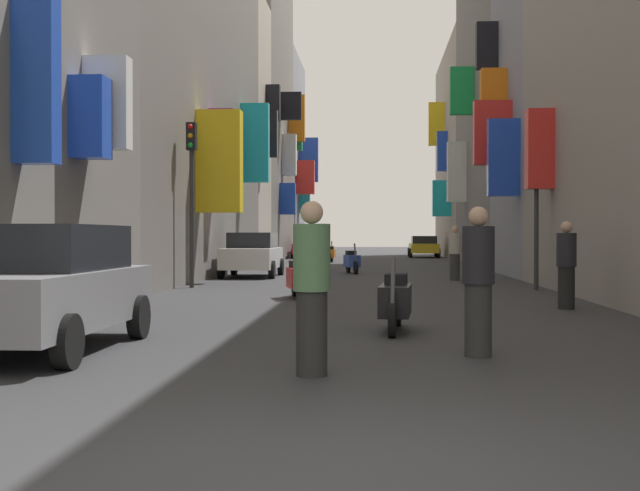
{
  "coord_description": "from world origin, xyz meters",
  "views": [
    {
      "loc": [
        0.38,
        -5.0,
        1.43
      ],
      "look_at": [
        -1.12,
        18.1,
        1.15
      ],
      "focal_mm": 47.48,
      "sensor_mm": 36.0,
      "label": 1
    }
  ],
  "objects_px": {
    "scooter_black": "(395,300)",
    "parked_car_red": "(309,246)",
    "scooter_orange": "(331,254)",
    "scooter_silver": "(301,253)",
    "parked_car_yellow": "(424,246)",
    "scooter_blue": "(352,261)",
    "pedestrian_crossing": "(566,265)",
    "traffic_light_far_corner": "(537,179)",
    "pedestrian_near_right": "(478,281)",
    "pedestrian_near_left": "(455,253)",
    "parked_car_white": "(252,254)",
    "traffic_light_near_corner": "(192,176)",
    "scooter_red": "(298,278)",
    "pedestrian_mid_street": "(312,288)",
    "parked_car_grey": "(41,286)",
    "scooter_white": "(321,259)"
  },
  "relations": [
    {
      "from": "parked_car_yellow",
      "to": "scooter_blue",
      "type": "height_order",
      "value": "parked_car_yellow"
    },
    {
      "from": "scooter_orange",
      "to": "pedestrian_crossing",
      "type": "bearing_deg",
      "value": -77.99
    },
    {
      "from": "pedestrian_crossing",
      "to": "pedestrian_mid_street",
      "type": "relative_size",
      "value": 0.96
    },
    {
      "from": "scooter_white",
      "to": "pedestrian_near_left",
      "type": "relative_size",
      "value": 1.0
    },
    {
      "from": "parked_car_yellow",
      "to": "traffic_light_near_corner",
      "type": "distance_m",
      "value": 33.65
    },
    {
      "from": "scooter_silver",
      "to": "traffic_light_near_corner",
      "type": "relative_size",
      "value": 0.44
    },
    {
      "from": "scooter_blue",
      "to": "pedestrian_near_left",
      "type": "height_order",
      "value": "pedestrian_near_left"
    },
    {
      "from": "scooter_white",
      "to": "pedestrian_near_right",
      "type": "xyz_separation_m",
      "value": [
        3.39,
        -24.26,
        0.42
      ]
    },
    {
      "from": "scooter_orange",
      "to": "traffic_light_far_corner",
      "type": "height_order",
      "value": "traffic_light_far_corner"
    },
    {
      "from": "parked_car_yellow",
      "to": "traffic_light_far_corner",
      "type": "bearing_deg",
      "value": -88.18
    },
    {
      "from": "pedestrian_crossing",
      "to": "scooter_blue",
      "type": "bearing_deg",
      "value": 106.68
    },
    {
      "from": "parked_car_white",
      "to": "pedestrian_mid_street",
      "type": "relative_size",
      "value": 2.22
    },
    {
      "from": "scooter_black",
      "to": "parked_car_red",
      "type": "bearing_deg",
      "value": 96.28
    },
    {
      "from": "scooter_blue",
      "to": "pedestrian_crossing",
      "type": "bearing_deg",
      "value": -73.32
    },
    {
      "from": "pedestrian_near_left",
      "to": "pedestrian_near_right",
      "type": "relative_size",
      "value": 0.98
    },
    {
      "from": "scooter_blue",
      "to": "scooter_red",
      "type": "relative_size",
      "value": 1.05
    },
    {
      "from": "scooter_black",
      "to": "scooter_white",
      "type": "relative_size",
      "value": 1.15
    },
    {
      "from": "parked_car_red",
      "to": "scooter_silver",
      "type": "xyz_separation_m",
      "value": [
        0.17,
        -7.61,
        -0.27
      ]
    },
    {
      "from": "scooter_red",
      "to": "pedestrian_crossing",
      "type": "xyz_separation_m",
      "value": [
        5.42,
        -2.44,
        0.38
      ]
    },
    {
      "from": "pedestrian_crossing",
      "to": "traffic_light_far_corner",
      "type": "xyz_separation_m",
      "value": [
        0.52,
        5.8,
        2.05
      ]
    },
    {
      "from": "scooter_blue",
      "to": "parked_car_white",
      "type": "bearing_deg",
      "value": -139.88
    },
    {
      "from": "pedestrian_near_right",
      "to": "scooter_black",
      "type": "bearing_deg",
      "value": 109.76
    },
    {
      "from": "parked_car_grey",
      "to": "scooter_black",
      "type": "relative_size",
      "value": 2.06
    },
    {
      "from": "pedestrian_crossing",
      "to": "pedestrian_near_right",
      "type": "relative_size",
      "value": 0.96
    },
    {
      "from": "parked_car_grey",
      "to": "scooter_silver",
      "type": "xyz_separation_m",
      "value": [
        0.11,
        35.44,
        -0.34
      ]
    },
    {
      "from": "parked_car_white",
      "to": "traffic_light_near_corner",
      "type": "relative_size",
      "value": 0.88
    },
    {
      "from": "parked_car_red",
      "to": "pedestrian_near_left",
      "type": "height_order",
      "value": "pedestrian_near_left"
    },
    {
      "from": "pedestrian_crossing",
      "to": "pedestrian_near_left",
      "type": "bearing_deg",
      "value": 96.43
    },
    {
      "from": "parked_car_yellow",
      "to": "scooter_orange",
      "type": "bearing_deg",
      "value": -118.12
    },
    {
      "from": "scooter_blue",
      "to": "parked_car_yellow",
      "type": "bearing_deg",
      "value": 80.27
    },
    {
      "from": "scooter_orange",
      "to": "scooter_silver",
      "type": "bearing_deg",
      "value": 159.11
    },
    {
      "from": "scooter_red",
      "to": "traffic_light_far_corner",
      "type": "relative_size",
      "value": 0.42
    },
    {
      "from": "scooter_red",
      "to": "parked_car_grey",
      "type": "bearing_deg",
      "value": -105.02
    },
    {
      "from": "scooter_red",
      "to": "pedestrian_near_left",
      "type": "distance_m",
      "value": 9.01
    },
    {
      "from": "scooter_white",
      "to": "pedestrian_near_right",
      "type": "bearing_deg",
      "value": -82.05
    },
    {
      "from": "pedestrian_near_left",
      "to": "traffic_light_near_corner",
      "type": "relative_size",
      "value": 0.39
    },
    {
      "from": "pedestrian_near_left",
      "to": "traffic_light_far_corner",
      "type": "distance_m",
      "value": 5.27
    },
    {
      "from": "scooter_orange",
      "to": "traffic_light_near_corner",
      "type": "bearing_deg",
      "value": -96.76
    },
    {
      "from": "parked_car_red",
      "to": "parked_car_yellow",
      "type": "height_order",
      "value": "parked_car_yellow"
    },
    {
      "from": "parked_car_grey",
      "to": "scooter_silver",
      "type": "bearing_deg",
      "value": 89.82
    },
    {
      "from": "scooter_silver",
      "to": "scooter_red",
      "type": "distance_m",
      "value": 26.68
    },
    {
      "from": "parked_car_white",
      "to": "parked_car_grey",
      "type": "height_order",
      "value": "parked_car_grey"
    },
    {
      "from": "pedestrian_crossing",
      "to": "pedestrian_near_right",
      "type": "distance_m",
      "value": 7.01
    },
    {
      "from": "parked_car_red",
      "to": "scooter_blue",
      "type": "bearing_deg",
      "value": -81.22
    },
    {
      "from": "parked_car_red",
      "to": "scooter_white",
      "type": "distance_m",
      "value": 19.03
    },
    {
      "from": "scooter_silver",
      "to": "traffic_light_near_corner",
      "type": "xyz_separation_m",
      "value": [
        -0.99,
        -22.88,
        2.58
      ]
    },
    {
      "from": "parked_car_white",
      "to": "scooter_blue",
      "type": "relative_size",
      "value": 2.11
    },
    {
      "from": "traffic_light_far_corner",
      "to": "scooter_blue",
      "type": "bearing_deg",
      "value": 118.34
    },
    {
      "from": "scooter_silver",
      "to": "pedestrian_near_left",
      "type": "xyz_separation_m",
      "value": [
        6.52,
        -18.65,
        0.4
      ]
    },
    {
      "from": "parked_car_red",
      "to": "traffic_light_far_corner",
      "type": "xyz_separation_m",
      "value": [
        8.38,
        -30.83,
        2.16
      ]
    }
  ]
}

